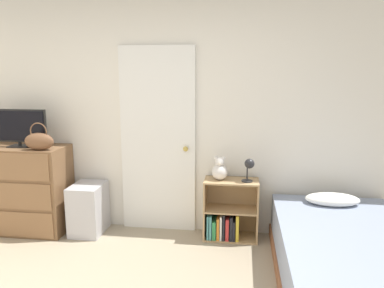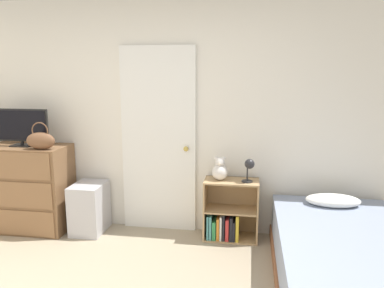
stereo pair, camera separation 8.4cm
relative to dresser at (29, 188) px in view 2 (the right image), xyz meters
name	(u,v)px [view 2 (the right image)]	position (x,y,z in m)	size (l,w,h in m)	color
wall_back	(168,118)	(1.55, 0.30, 0.79)	(10.00, 0.06, 2.55)	white
door_closed	(159,141)	(1.45, 0.25, 0.54)	(0.83, 0.09, 2.05)	white
dresser	(29,188)	(0.00, 0.00, 0.00)	(0.90, 0.50, 0.97)	brown
tv	(21,127)	(-0.04, -0.01, 0.70)	(0.64, 0.16, 0.41)	black
handbag	(41,140)	(0.27, -0.14, 0.58)	(0.32, 0.13, 0.29)	brown
storage_bin	(90,208)	(0.70, 0.03, -0.21)	(0.33, 0.44, 0.55)	silver
bookshelf	(228,216)	(2.24, 0.09, -0.24)	(0.57, 0.31, 0.65)	tan
teddy_bear	(220,170)	(2.15, 0.09, 0.28)	(0.17, 0.17, 0.25)	silver
desk_lamp	(249,166)	(2.45, 0.05, 0.34)	(0.13, 0.12, 0.25)	#262628
bed	(348,261)	(3.28, -0.70, -0.24)	(1.17, 1.93, 0.59)	brown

